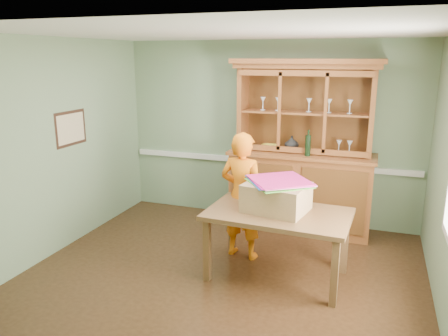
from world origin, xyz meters
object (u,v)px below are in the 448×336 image
at_px(china_hutch, 301,172).
at_px(person, 242,196).
at_px(dining_table, 278,220).
at_px(cardboard_box, 276,197).

distance_m(china_hutch, person, 1.29).
xyz_separation_m(dining_table, cardboard_box, (-0.04, 0.04, 0.25)).
xyz_separation_m(china_hutch, cardboard_box, (-0.02, -1.52, 0.09)).
relative_size(cardboard_box, person, 0.42).
relative_size(china_hutch, person, 1.53).
bearing_deg(china_hutch, dining_table, -89.24).
relative_size(china_hutch, cardboard_box, 3.64).
xyz_separation_m(china_hutch, dining_table, (0.02, -1.56, -0.16)).
xyz_separation_m(china_hutch, person, (-0.52, -1.17, -0.05)).
distance_m(china_hutch, dining_table, 1.57).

